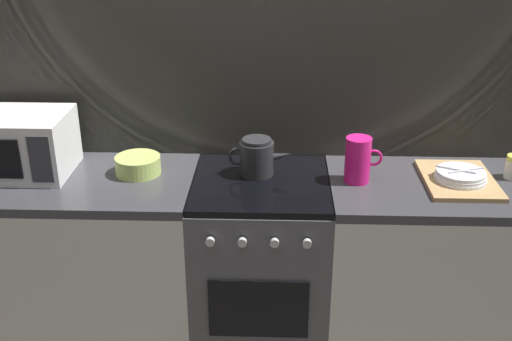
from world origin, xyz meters
name	(u,v)px	position (x,y,z in m)	size (l,w,h in m)	color
back_wall	(263,93)	(0.00, 0.32, 1.20)	(3.60, 0.05, 2.40)	#B2AD9E
counter_left	(68,265)	(-0.90, 0.00, 0.45)	(1.20, 0.60, 0.90)	silver
stove_unit	(261,269)	(0.00, 0.00, 0.45)	(0.60, 0.63, 0.90)	#4C4C51
counter_right	(457,273)	(0.90, 0.00, 0.45)	(1.20, 0.60, 0.90)	silver
microwave	(17,144)	(-1.07, 0.06, 1.04)	(0.46, 0.35, 0.27)	white
kettle	(257,157)	(-0.02, 0.08, 0.98)	(0.28, 0.15, 0.17)	#262628
mixing_bowl	(138,165)	(-0.55, 0.06, 0.94)	(0.20, 0.20, 0.08)	#B7D166
pitcher	(358,160)	(0.42, 0.02, 1.00)	(0.16, 0.11, 0.20)	#E5197A
dish_pile	(459,178)	(0.85, 0.01, 0.92)	(0.30, 0.40, 0.07)	tan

